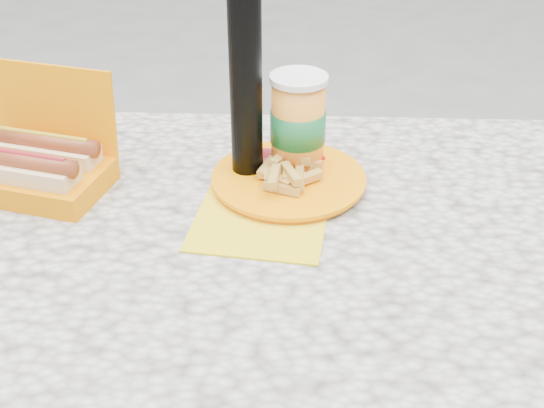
{
  "coord_description": "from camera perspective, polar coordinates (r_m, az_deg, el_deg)",
  "views": [
    {
      "loc": [
        0.08,
        -0.8,
        1.31
      ],
      "look_at": [
        0.05,
        0.0,
        0.8
      ],
      "focal_mm": 45.0,
      "sensor_mm": 36.0,
      "label": 1
    }
  ],
  "objects": [
    {
      "name": "picnic_table",
      "position": [
        1.05,
        -2.57,
        -7.31
      ],
      "size": [
        1.2,
        0.8,
        0.75
      ],
      "color": "beige",
      "rests_on": "ground"
    },
    {
      "name": "hotdog_box",
      "position": [
        1.13,
        -19.1,
        3.08
      ],
      "size": [
        0.25,
        0.2,
        0.18
      ],
      "rotation": [
        0.0,
        0.0,
        -0.24
      ],
      "color": "#FB8B00",
      "rests_on": "picnic_table"
    },
    {
      "name": "fries_plate",
      "position": [
        1.08,
        1.17,
        1.99
      ],
      "size": [
        0.27,
        0.34,
        0.05
      ],
      "rotation": [
        0.0,
        0.0,
        -0.06
      ],
      "color": "yellow",
      "rests_on": "picnic_table"
    },
    {
      "name": "soda_cup",
      "position": [
        1.09,
        2.18,
        6.57
      ],
      "size": [
        0.09,
        0.09,
        0.17
      ],
      "rotation": [
        0.0,
        0.0,
        0.14
      ],
      "color": "orange",
      "rests_on": "picnic_table"
    }
  ]
}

